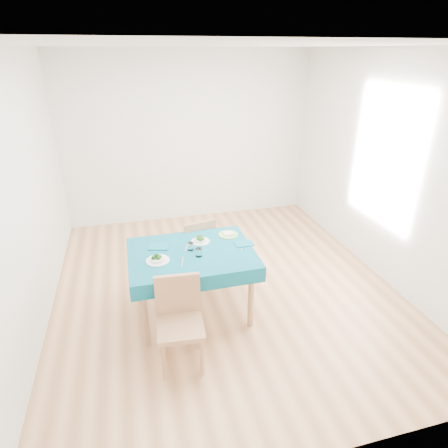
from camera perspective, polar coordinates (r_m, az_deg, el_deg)
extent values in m
cube|color=#A56F45|center=(4.70, 0.00, -9.54)|extent=(4.00, 4.50, 0.02)
cube|color=silver|center=(6.22, -5.43, 12.74)|extent=(4.00, 0.02, 2.70)
cube|color=silver|center=(2.22, 15.34, -12.10)|extent=(4.00, 0.02, 2.70)
cube|color=silver|center=(4.09, -28.24, 3.33)|extent=(0.02, 4.50, 2.70)
cube|color=silver|center=(4.97, 23.14, 7.73)|extent=(0.02, 4.50, 2.70)
cube|color=white|center=(3.88, 0.00, 25.64)|extent=(4.00, 4.50, 0.02)
cube|color=#094F63|center=(4.09, -4.81, -8.92)|extent=(1.28, 0.97, 0.76)
cube|color=#9C6D49|center=(3.41, -6.74, -14.17)|extent=(0.44, 0.48, 1.02)
cube|color=#9C6D49|center=(4.63, -4.48, -2.84)|extent=(0.49, 0.52, 1.00)
cube|color=silver|center=(3.78, -10.89, -5.58)|extent=(0.05, 0.18, 0.00)
cube|color=silver|center=(3.73, -6.34, -5.68)|extent=(0.06, 0.19, 0.00)
cube|color=silver|center=(3.98, -5.68, -3.55)|extent=(0.08, 0.18, 0.00)
cube|color=silver|center=(3.99, 2.70, -3.40)|extent=(0.06, 0.21, 0.00)
cube|color=#0D596D|center=(4.02, -9.90, -3.45)|extent=(0.24, 0.19, 0.01)
cube|color=#0D596D|center=(4.03, 3.06, -3.02)|extent=(0.20, 0.14, 0.01)
cylinder|color=white|center=(3.92, -5.12, -3.41)|extent=(0.06, 0.06, 0.08)
cylinder|color=white|center=(3.79, -3.86, -4.34)|extent=(0.07, 0.07, 0.09)
cylinder|color=#93C761|center=(4.22, 0.64, -1.62)|extent=(0.22, 0.22, 0.01)
cube|color=beige|center=(4.22, 0.65, -1.46)|extent=(0.11, 0.11, 0.02)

